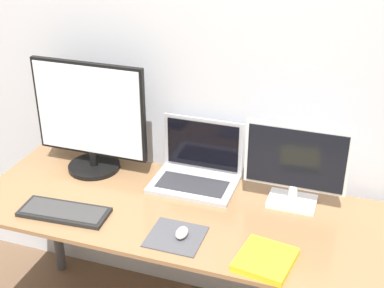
# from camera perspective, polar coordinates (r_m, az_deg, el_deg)

# --- Properties ---
(wall_back) EXTENTS (7.00, 0.05, 2.50)m
(wall_back) POSITION_cam_1_polar(r_m,az_deg,el_deg) (2.22, 2.50, 9.95)
(wall_back) COLOR silver
(wall_back) RESTS_ON ground_plane
(desk) EXTENTS (1.71, 0.63, 0.71)m
(desk) POSITION_cam_1_polar(r_m,az_deg,el_deg) (2.18, -0.75, -9.32)
(desk) COLOR olive
(desk) RESTS_ON ground_plane
(monitor_left) EXTENTS (0.51, 0.23, 0.50)m
(monitor_left) POSITION_cam_1_polar(r_m,az_deg,el_deg) (2.34, -10.83, 2.70)
(monitor_left) COLOR black
(monitor_left) RESTS_ON desk
(monitor_right) EXTENTS (0.40, 0.13, 0.34)m
(monitor_right) POSITION_cam_1_polar(r_m,az_deg,el_deg) (2.11, 10.99, -2.16)
(monitor_right) COLOR silver
(monitor_right) RESTS_ON desk
(laptop) EXTENTS (0.35, 0.26, 0.26)m
(laptop) POSITION_cam_1_polar(r_m,az_deg,el_deg) (2.28, 0.60, -2.51)
(laptop) COLOR #ADADB2
(laptop) RESTS_ON desk
(keyboard) EXTENTS (0.36, 0.16, 0.02)m
(keyboard) POSITION_cam_1_polar(r_m,az_deg,el_deg) (2.15, -13.47, -7.06)
(keyboard) COLOR black
(keyboard) RESTS_ON desk
(mousepad) EXTENTS (0.20, 0.19, 0.00)m
(mousepad) POSITION_cam_1_polar(r_m,az_deg,el_deg) (1.98, -1.73, -9.84)
(mousepad) COLOR #47474C
(mousepad) RESTS_ON desk
(mouse) EXTENTS (0.04, 0.07, 0.03)m
(mouse) POSITION_cam_1_polar(r_m,az_deg,el_deg) (1.96, -1.10, -9.44)
(mouse) COLOR silver
(mouse) RESTS_ON mousepad
(book) EXTENTS (0.21, 0.22, 0.03)m
(book) POSITION_cam_1_polar(r_m,az_deg,el_deg) (1.87, 7.83, -12.12)
(book) COLOR yellow
(book) RESTS_ON desk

